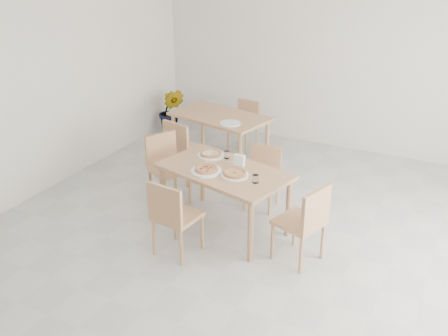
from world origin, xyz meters
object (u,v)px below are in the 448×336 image
at_px(chair_east, 306,219).
at_px(plate_margherita, 235,175).
at_px(chair_north, 263,172).
at_px(pizza_margherita, 235,173).
at_px(pizza_pepperoni, 206,169).
at_px(chair_south, 172,214).
at_px(plate_mushroom, 211,155).
at_px(chair_back_s, 182,147).
at_px(plate_empty, 230,123).
at_px(second_table, 220,121).
at_px(chair_west, 166,163).
at_px(pizza_mushroom, 211,154).
at_px(tumbler_b, 255,179).
at_px(tumbler_a, 227,155).
at_px(chair_back_n, 245,121).
at_px(plate_pepperoni, 206,171).
at_px(main_table, 224,176).
at_px(potted_plant, 171,111).
at_px(napkin_holder, 239,161).

relative_size(chair_east, plate_margherita, 2.88).
height_order(chair_north, pizza_margherita, pizza_margherita).
bearing_deg(pizza_margherita, pizza_pepperoni, -172.05).
relative_size(chair_south, plate_mushroom, 2.70).
bearing_deg(chair_back_s, plate_empty, -119.06).
xyz_separation_m(plate_mushroom, second_table, (-0.62, 1.40, -0.10)).
relative_size(chair_south, chair_west, 1.00).
xyz_separation_m(chair_south, plate_mushroom, (-0.10, 1.03, 0.25)).
bearing_deg(pizza_margherita, plate_margherita, 180.00).
distance_m(chair_west, pizza_margherita, 1.27).
height_order(pizza_mushroom, tumbler_b, tumbler_b).
bearing_deg(chair_north, plate_mushroom, -142.40).
xyz_separation_m(chair_west, plate_empty, (0.37, 1.09, 0.25)).
xyz_separation_m(plate_margherita, tumbler_b, (0.27, -0.05, 0.04)).
distance_m(tumbler_a, chair_back_n, 2.23).
bearing_deg(chair_east, second_table, -116.22).
xyz_separation_m(plate_pepperoni, tumbler_b, (0.60, -0.01, 0.04)).
height_order(chair_north, plate_pepperoni, chair_north).
bearing_deg(plate_mushroom, main_table, -41.13).
relative_size(main_table, plate_margherita, 5.25).
bearing_deg(pizza_margherita, main_table, 151.64).
height_order(chair_south, chair_north, chair_south).
bearing_deg(potted_plant, pizza_pepperoni, -50.75).
bearing_deg(potted_plant, plate_margherita, -46.11).
distance_m(pizza_mushroom, napkin_holder, 0.45).
relative_size(chair_north, chair_west, 0.89).
bearing_deg(pizza_mushroom, pizza_pepperoni, -68.25).
bearing_deg(chair_back_n, chair_back_s, -92.63).
bearing_deg(main_table, plate_mushroom, 152.60).
bearing_deg(second_table, plate_mushroom, -54.28).
relative_size(napkin_holder, plate_empty, 0.50).
bearing_deg(chair_back_n, plate_empty, -70.54).
distance_m(pizza_pepperoni, tumbler_a, 0.45).
distance_m(plate_mushroom, potted_plant, 2.92).
distance_m(chair_back_n, potted_plant, 1.41).
bearing_deg(plate_mushroom, tumbler_b, -29.05).
bearing_deg(pizza_margherita, chair_north, 90.39).
distance_m(chair_north, chair_back_n, 1.94).
distance_m(tumbler_b, chair_back_n, 2.87).
relative_size(plate_mushroom, tumbler_b, 3.55).
relative_size(chair_north, pizza_pepperoni, 2.85).
distance_m(napkin_holder, chair_back_s, 1.44).
distance_m(pizza_margherita, plate_empty, 1.71).
distance_m(chair_back_s, plate_empty, 0.75).
bearing_deg(second_table, plate_margherita, -45.92).
bearing_deg(plate_mushroom, pizza_pepperoni, -68.25).
relative_size(chair_back_n, plate_empty, 2.68).
bearing_deg(second_table, chair_south, -61.62).
bearing_deg(second_table, chair_back_n, 95.03).
bearing_deg(plate_margherita, pizza_mushroom, 143.06).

